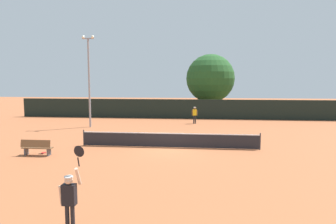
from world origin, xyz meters
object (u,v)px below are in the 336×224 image
object	(u,v)px
player_receiving	(195,113)
parked_car_mid	(198,107)
light_pole	(89,76)
parked_car_near	(163,107)
large_tree	(210,79)
parked_car_far	(236,108)
tennis_ball	(139,136)
player_serving	(70,195)
spare_racket	(43,153)
courtside_bench	(37,147)

from	to	relation	value
player_receiving	parked_car_mid	world-z (taller)	player_receiving
light_pole	parked_car_near	distance (m)	14.97
light_pole	large_tree	distance (m)	17.04
light_pole	parked_car_far	size ratio (longest dim) A/B	2.04
parked_car_far	light_pole	bearing A→B (deg)	-137.75
parked_car_mid	large_tree	bearing A→B (deg)	-49.18
player_receiving	tennis_ball	distance (m)	8.78
parked_car_near	parked_car_far	xyz separation A→B (m)	(10.00, 0.47, 0.00)
parked_car_mid	parked_car_far	world-z (taller)	same
player_serving	spare_racket	distance (m)	10.47
parked_car_far	player_serving	bearing A→B (deg)	-104.57
tennis_ball	parked_car_near	size ratio (longest dim) A/B	0.02
parked_car_mid	tennis_ball	bearing A→B (deg)	-111.44
courtside_bench	light_pole	world-z (taller)	light_pole
large_tree	parked_car_far	bearing A→B (deg)	22.89
parked_car_near	parked_car_mid	world-z (taller)	same
parked_car_near	parked_car_mid	distance (m)	4.79
light_pole	player_receiving	bearing A→B (deg)	18.66
spare_racket	large_tree	size ratio (longest dim) A/B	0.07
player_serving	parked_car_mid	bearing A→B (deg)	83.90
player_receiving	parked_car_far	size ratio (longest dim) A/B	0.41
player_receiving	parked_car_near	world-z (taller)	player_receiving
player_serving	courtside_bench	world-z (taller)	player_serving
spare_racket	player_receiving	bearing A→B (deg)	56.58
large_tree	parked_car_near	bearing A→B (deg)	170.66
player_receiving	light_pole	size ratio (longest dim) A/B	0.20
courtside_bench	parked_car_near	world-z (taller)	parked_car_near
parked_car_far	courtside_bench	bearing A→B (deg)	-120.14
player_serving	parked_car_far	distance (m)	33.84
large_tree	parked_car_mid	xyz separation A→B (m)	(-1.61, 1.44, -3.97)
tennis_ball	courtside_bench	world-z (taller)	courtside_bench
light_pole	parked_car_mid	distance (m)	17.59
light_pole	parked_car_far	world-z (taller)	light_pole
light_pole	large_tree	xyz separation A→B (m)	(11.79, 12.30, -0.11)
courtside_bench	parked_car_mid	xyz separation A→B (m)	(9.26, 24.52, 0.30)
light_pole	spare_racket	bearing A→B (deg)	-84.52
player_receiving	tennis_ball	xyz separation A→B (m)	(-4.26, -7.61, -1.02)
spare_racket	courtside_bench	bearing A→B (deg)	-94.82
courtside_bench	parked_car_far	bearing A→B (deg)	59.52
player_serving	player_receiving	distance (m)	22.44
player_serving	parked_car_near	bearing A→B (deg)	92.29
tennis_ball	parked_car_far	bearing A→B (deg)	61.62
courtside_bench	light_pole	xyz separation A→B (m)	(-0.92, 10.77, 4.38)
tennis_ball	spare_racket	size ratio (longest dim) A/B	0.13
courtside_bench	tennis_ball	bearing A→B (deg)	54.11
tennis_ball	spare_racket	distance (m)	7.52
parked_car_near	light_pole	bearing A→B (deg)	-106.99
spare_racket	parked_car_far	xyz separation A→B (m)	(14.43, 24.00, 0.76)
large_tree	courtside_bench	bearing A→B (deg)	-115.22
tennis_ball	parked_car_mid	size ratio (longest dim) A/B	0.02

